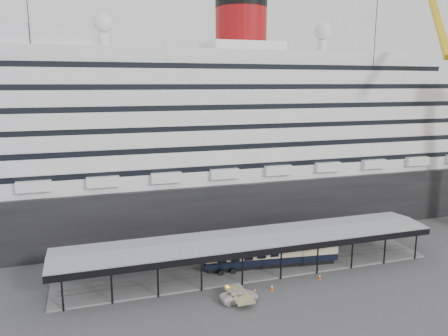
% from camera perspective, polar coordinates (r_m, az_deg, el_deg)
% --- Properties ---
extents(ground, '(200.00, 200.00, 0.00)m').
position_cam_1_polar(ground, '(62.24, 5.28, -14.90)').
color(ground, '#3E3E41').
rests_on(ground, ground).
extents(cruise_ship, '(130.00, 30.00, 43.90)m').
position_cam_1_polar(cruise_ship, '(86.75, -2.81, 5.19)').
color(cruise_ship, black).
rests_on(cruise_ship, ground).
extents(platform_canopy, '(56.00, 9.18, 5.30)m').
position_cam_1_polar(platform_canopy, '(65.50, 3.58, -11.24)').
color(platform_canopy, slate).
rests_on(platform_canopy, ground).
extents(port_truck, '(4.95, 2.45, 1.35)m').
position_cam_1_polar(port_truck, '(57.56, 2.00, -16.38)').
color(port_truck, silver).
rests_on(port_truck, ground).
extents(pullman_carriage, '(20.41, 5.12, 19.88)m').
position_cam_1_polar(pullman_carriage, '(66.62, 6.15, -10.83)').
color(pullman_carriage, black).
rests_on(pullman_carriage, ground).
extents(traffic_cone_left, '(0.38, 0.38, 0.67)m').
position_cam_1_polar(traffic_cone_left, '(59.77, 4.04, -15.67)').
color(traffic_cone_left, '#D4560B').
rests_on(traffic_cone_left, ground).
extents(traffic_cone_mid, '(0.53, 0.53, 0.80)m').
position_cam_1_polar(traffic_cone_mid, '(60.69, 6.29, -15.21)').
color(traffic_cone_mid, '#E2560C').
rests_on(traffic_cone_mid, ground).
extents(traffic_cone_right, '(0.51, 0.51, 0.78)m').
position_cam_1_polar(traffic_cone_right, '(64.77, 12.37, -13.66)').
color(traffic_cone_right, '#E5460C').
rests_on(traffic_cone_right, ground).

